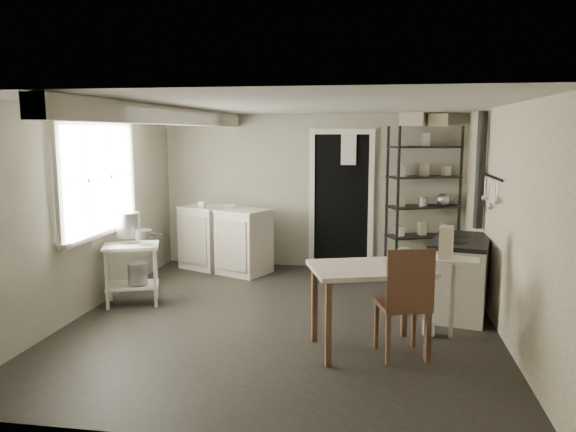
# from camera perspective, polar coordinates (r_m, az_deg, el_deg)

# --- Properties ---
(floor) EXTENTS (5.00, 5.00, 0.00)m
(floor) POSITION_cam_1_polar(r_m,az_deg,el_deg) (6.26, -0.45, -10.42)
(floor) COLOR black
(floor) RESTS_ON ground
(ceiling) EXTENTS (5.00, 5.00, 0.00)m
(ceiling) POSITION_cam_1_polar(r_m,az_deg,el_deg) (5.92, -0.47, 11.12)
(ceiling) COLOR beige
(ceiling) RESTS_ON wall_back
(wall_back) EXTENTS (4.50, 0.02, 2.30)m
(wall_back) POSITION_cam_1_polar(r_m,az_deg,el_deg) (8.44, 2.39, 2.52)
(wall_back) COLOR #9D9986
(wall_back) RESTS_ON ground
(wall_front) EXTENTS (4.50, 0.02, 2.30)m
(wall_front) POSITION_cam_1_polar(r_m,az_deg,el_deg) (3.59, -7.21, -5.76)
(wall_front) COLOR #9D9986
(wall_front) RESTS_ON ground
(wall_left) EXTENTS (0.02, 5.00, 2.30)m
(wall_left) POSITION_cam_1_polar(r_m,az_deg,el_deg) (6.73, -19.69, 0.50)
(wall_left) COLOR #9D9986
(wall_left) RESTS_ON ground
(wall_right) EXTENTS (0.02, 5.00, 2.30)m
(wall_right) POSITION_cam_1_polar(r_m,az_deg,el_deg) (6.03, 21.11, -0.45)
(wall_right) COLOR #9D9986
(wall_right) RESTS_ON ground
(window) EXTENTS (0.12, 1.76, 1.28)m
(window) POSITION_cam_1_polar(r_m,az_deg,el_deg) (6.86, -18.82, 3.63)
(window) COLOR silver
(window) RESTS_ON wall_left
(doorway) EXTENTS (0.96, 0.10, 2.08)m
(doorway) POSITION_cam_1_polar(r_m,az_deg,el_deg) (8.39, 5.42, 1.42)
(doorway) COLOR silver
(doorway) RESTS_ON ground
(ceiling_beam) EXTENTS (0.18, 5.00, 0.18)m
(ceiling_beam) POSITION_cam_1_polar(r_m,az_deg,el_deg) (6.24, -11.57, 9.90)
(ceiling_beam) COLOR silver
(ceiling_beam) RESTS_ON ceiling
(wallpaper_panel) EXTENTS (0.01, 5.00, 2.30)m
(wallpaper_panel) POSITION_cam_1_polar(r_m,az_deg,el_deg) (6.03, 21.02, -0.45)
(wallpaper_panel) COLOR beige
(wallpaper_panel) RESTS_ON wall_right
(utensil_rail) EXTENTS (0.06, 1.20, 0.44)m
(utensil_rail) POSITION_cam_1_polar(r_m,az_deg,el_deg) (6.56, 19.72, 3.82)
(utensil_rail) COLOR #B6B7B9
(utensil_rail) RESTS_ON wall_right
(prep_table) EXTENTS (0.75, 0.64, 0.72)m
(prep_table) POSITION_cam_1_polar(r_m,az_deg,el_deg) (6.93, -15.57, -5.41)
(prep_table) COLOR silver
(prep_table) RESTS_ON ground
(stockpot) EXTENTS (0.33, 0.33, 0.30)m
(stockpot) POSITION_cam_1_polar(r_m,az_deg,el_deg) (6.94, -15.94, -0.86)
(stockpot) COLOR #B6B7B9
(stockpot) RESTS_ON prep_table
(saucepan) EXTENTS (0.21, 0.21, 0.11)m
(saucepan) POSITION_cam_1_polar(r_m,az_deg,el_deg) (6.76, -14.45, -1.82)
(saucepan) COLOR #B6B7B9
(saucepan) RESTS_ON prep_table
(bucket) EXTENTS (0.26, 0.26, 0.25)m
(bucket) POSITION_cam_1_polar(r_m,az_deg,el_deg) (6.86, -15.03, -5.65)
(bucket) COLOR #B6B7B9
(bucket) RESTS_ON prep_table
(base_cabinets) EXTENTS (1.55, 1.13, 0.94)m
(base_cabinets) POSITION_cam_1_polar(r_m,az_deg,el_deg) (8.34, -6.42, -2.40)
(base_cabinets) COLOR beige
(base_cabinets) RESTS_ON ground
(mixing_bowl) EXTENTS (0.35, 0.35, 0.06)m
(mixing_bowl) POSITION_cam_1_polar(r_m,az_deg,el_deg) (8.20, -5.95, 0.92)
(mixing_bowl) COLOR white
(mixing_bowl) RESTS_ON base_cabinets
(counter_cup) EXTENTS (0.16, 0.16, 0.10)m
(counter_cup) POSITION_cam_1_polar(r_m,az_deg,el_deg) (8.22, -8.75, 0.99)
(counter_cup) COLOR white
(counter_cup) RESTS_ON base_cabinets
(shelf_rack) EXTENTS (1.07, 0.77, 2.12)m
(shelf_rack) POSITION_cam_1_polar(r_m,az_deg,el_deg) (8.24, 13.53, 0.74)
(shelf_rack) COLOR black
(shelf_rack) RESTS_ON ground
(shelf_jar) EXTENTS (0.11, 0.11, 0.20)m
(shelf_jar) POSITION_cam_1_polar(r_m,az_deg,el_deg) (8.20, 11.32, 3.73)
(shelf_jar) COLOR white
(shelf_jar) RESTS_ON shelf_rack
(storage_box_a) EXTENTS (0.39, 0.36, 0.23)m
(storage_box_a) POSITION_cam_1_polar(r_m,az_deg,el_deg) (8.17, 12.56, 8.17)
(storage_box_a) COLOR beige
(storage_box_a) RESTS_ON shelf_rack
(storage_box_b) EXTENTS (0.30, 0.28, 0.17)m
(storage_box_b) POSITION_cam_1_polar(r_m,az_deg,el_deg) (8.23, 14.96, 7.95)
(storage_box_b) COLOR beige
(storage_box_b) RESTS_ON shelf_rack
(stove) EXTENTS (0.82, 1.19, 0.85)m
(stove) POSITION_cam_1_polar(r_m,az_deg,el_deg) (6.63, 17.04, -5.75)
(stove) COLOR beige
(stove) RESTS_ON ground
(stovepipe) EXTENTS (0.13, 0.13, 1.36)m
(stovepipe) POSITION_cam_1_polar(r_m,az_deg,el_deg) (6.94, 18.96, 4.42)
(stovepipe) COLOR black
(stovepipe) RESTS_ON stove
(side_ledge) EXTENTS (0.57, 0.37, 0.81)m
(side_ledge) POSITION_cam_1_polar(r_m,az_deg,el_deg) (5.82, 16.17, -7.78)
(side_ledge) COLOR silver
(side_ledge) RESTS_ON ground
(oats_box) EXTENTS (0.16, 0.23, 0.31)m
(oats_box) POSITION_cam_1_polar(r_m,az_deg,el_deg) (5.69, 15.80, -2.14)
(oats_box) COLOR beige
(oats_box) RESTS_ON side_ledge
(work_table) EXTENTS (1.24, 1.04, 0.81)m
(work_table) POSITION_cam_1_polar(r_m,az_deg,el_deg) (5.35, 8.22, -9.53)
(work_table) COLOR beige
(work_table) RESTS_ON ground
(table_cup) EXTENTS (0.13, 0.13, 0.09)m
(table_cup) POSITION_cam_1_polar(r_m,az_deg,el_deg) (5.14, 10.01, -5.40)
(table_cup) COLOR white
(table_cup) RESTS_ON work_table
(chair) EXTENTS (0.53, 0.55, 1.04)m
(chair) POSITION_cam_1_polar(r_m,az_deg,el_deg) (5.25, 11.53, -8.78)
(chair) COLOR #523323
(chair) RESTS_ON ground
(flour_sack) EXTENTS (0.47, 0.44, 0.45)m
(flour_sack) POSITION_cam_1_polar(r_m,az_deg,el_deg) (8.05, 11.68, -4.52)
(flour_sack) COLOR silver
(flour_sack) RESTS_ON ground
(floor_crock) EXTENTS (0.12, 0.12, 0.15)m
(floor_crock) POSITION_cam_1_polar(r_m,az_deg,el_deg) (5.94, 14.12, -10.96)
(floor_crock) COLOR white
(floor_crock) RESTS_ON ground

